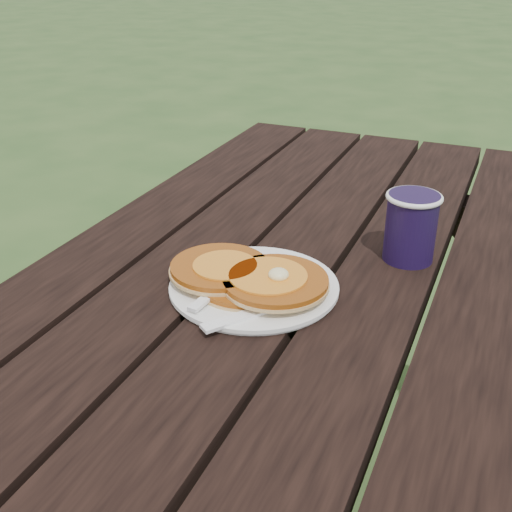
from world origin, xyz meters
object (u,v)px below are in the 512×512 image
at_px(plate, 254,287).
at_px(pancake_stack, 249,277).
at_px(coffee_cup, 411,223).
at_px(picnic_table, 254,497).

height_order(plate, pancake_stack, pancake_stack).
bearing_deg(coffee_cup, pancake_stack, -134.23).
distance_m(picnic_table, pancake_stack, 0.41).
relative_size(picnic_table, coffee_cup, 16.14).
xyz_separation_m(picnic_table, coffee_cup, (0.17, 0.23, 0.45)).
distance_m(plate, pancake_stack, 0.02).
distance_m(picnic_table, coffee_cup, 0.53).
xyz_separation_m(plate, coffee_cup, (0.19, 0.19, 0.06)).
height_order(picnic_table, pancake_stack, pancake_stack).
bearing_deg(pancake_stack, plate, 53.28).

